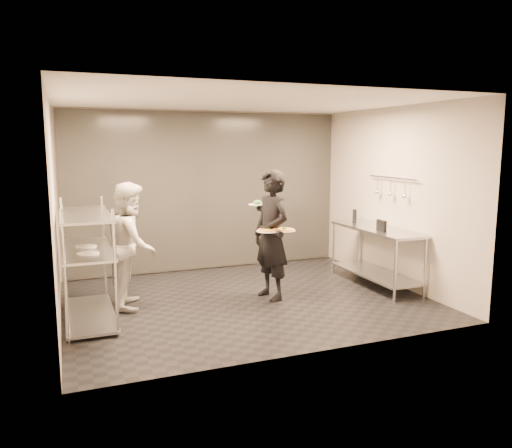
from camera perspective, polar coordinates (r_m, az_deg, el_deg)
name	(u,v)px	position (r m, az deg, el deg)	size (l,w,h in m)	color
room_shell	(221,195)	(8.09, -3.99, 3.27)	(5.00, 4.00, 2.80)	black
pass_rack	(87,260)	(6.67, -18.73, -3.92)	(0.60, 1.60, 1.50)	silver
prep_counter	(376,246)	(8.11, 13.53, -2.48)	(0.60, 1.80, 0.92)	silver
utensil_rail	(391,188)	(8.13, 15.21, 4.04)	(0.07, 1.20, 0.31)	silver
waiter	(271,235)	(7.14, 1.78, -1.29)	(0.68, 0.45, 1.86)	black
chef	(132,245)	(7.05, -14.03, -2.30)	(0.83, 0.65, 1.71)	beige
pizza_plate_near	(268,230)	(6.91, 1.36, -0.72)	(0.32, 0.32, 0.05)	white
pizza_plate_far	(285,230)	(7.00, 3.35, -0.67)	(0.29, 0.29, 0.05)	white
salad_plate	(257,203)	(7.32, 0.16, 2.40)	(0.26, 0.26, 0.07)	white
pos_monitor	(381,226)	(7.74, 14.14, -0.18)	(0.05, 0.24, 0.17)	black
bottle_green	(354,216)	(8.45, 11.15, 0.90)	(0.07, 0.07, 0.24)	gray
bottle_clear	(353,216)	(8.69, 11.06, 0.94)	(0.05, 0.05, 0.18)	gray
bottle_dark	(355,216)	(8.43, 11.20, 0.87)	(0.07, 0.07, 0.24)	black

